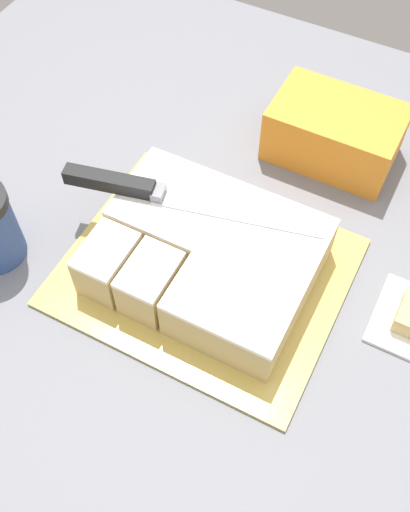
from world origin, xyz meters
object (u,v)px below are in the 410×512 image
Objects in this scene: cake at (207,256)px; storage_box at (334,133)px; knife at (139,189)px; cake_board at (205,272)px.

storage_box reaches higher than cake.
knife is at bearing -125.60° from storage_box.
cake_board is at bearing -27.43° from knife.
cake reaches higher than cake_board.
knife is at bearing 165.65° from cake_board.
cake_board is 1.31× the size of cake.
cake is 0.80× the size of knife.
cake is 1.47× the size of storage_box.
cake_board is 1.92× the size of storage_box.
knife reaches higher than cake_board.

